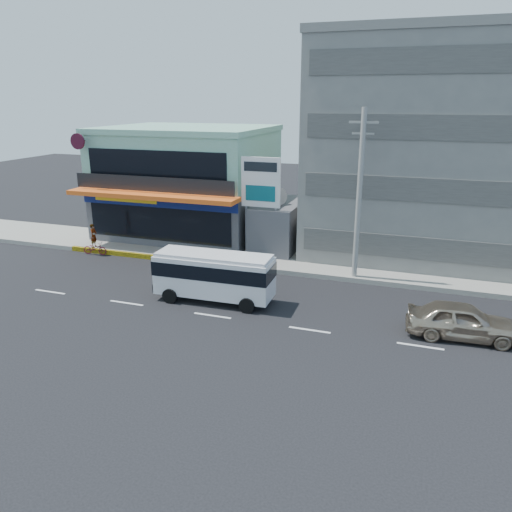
{
  "coord_description": "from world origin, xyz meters",
  "views": [
    {
      "loc": [
        9.52,
        -21.06,
        10.48
      ],
      "look_at": [
        1.1,
        3.56,
        2.2
      ],
      "focal_mm": 35.0,
      "sensor_mm": 36.0,
      "label": 1
    }
  ],
  "objects": [
    {
      "name": "ground",
      "position": [
        0.0,
        0.0,
        0.0
      ],
      "size": [
        120.0,
        120.0,
        0.0
      ],
      "primitive_type": "plane",
      "color": "black",
      "rests_on": "ground"
    },
    {
      "name": "sidewalk",
      "position": [
        5.0,
        9.5,
        0.15
      ],
      "size": [
        70.0,
        5.0,
        0.3
      ],
      "primitive_type": "cube",
      "color": "gray",
      "rests_on": "ground"
    },
    {
      "name": "shop_building",
      "position": [
        -8.0,
        13.95,
        4.0
      ],
      "size": [
        12.4,
        11.7,
        8.0
      ],
      "color": "#414145",
      "rests_on": "ground"
    },
    {
      "name": "concrete_building",
      "position": [
        10.0,
        15.0,
        7.0
      ],
      "size": [
        16.0,
        12.0,
        14.0
      ],
      "primitive_type": "cube",
      "color": "gray",
      "rests_on": "ground"
    },
    {
      "name": "gap_structure",
      "position": [
        0.0,
        12.0,
        1.75
      ],
      "size": [
        3.0,
        6.0,
        3.5
      ],
      "primitive_type": "cube",
      "color": "#414145",
      "rests_on": "ground"
    },
    {
      "name": "satellite_dish",
      "position": [
        0.0,
        11.0,
        3.58
      ],
      "size": [
        1.5,
        1.5,
        0.15
      ],
      "primitive_type": "cylinder",
      "color": "slate",
      "rests_on": "gap_structure"
    },
    {
      "name": "billboard",
      "position": [
        -0.5,
        9.2,
        4.93
      ],
      "size": [
        2.6,
        0.18,
        6.9
      ],
      "color": "gray",
      "rests_on": "ground"
    },
    {
      "name": "utility_pole_near",
      "position": [
        6.0,
        7.4,
        5.15
      ],
      "size": [
        1.6,
        0.3,
        10.0
      ],
      "color": "#999993",
      "rests_on": "ground"
    },
    {
      "name": "minibus",
      "position": [
        -0.66,
        1.83,
        1.59
      ],
      "size": [
        6.4,
        2.37,
        2.66
      ],
      "color": "silver",
      "rests_on": "ground"
    },
    {
      "name": "sedan",
      "position": [
        11.71,
        1.5,
        0.84
      ],
      "size": [
        5.01,
        2.25,
        1.67
      ],
      "primitive_type": "imported",
      "rotation": [
        0.0,
        0.0,
        1.63
      ],
      "color": "#B8A68D",
      "rests_on": "ground"
    },
    {
      "name": "motorcycle_rider",
      "position": [
        -11.9,
        6.8,
        0.72
      ],
      "size": [
        1.77,
        0.81,
        2.19
      ],
      "color": "maroon",
      "rests_on": "ground"
    }
  ]
}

